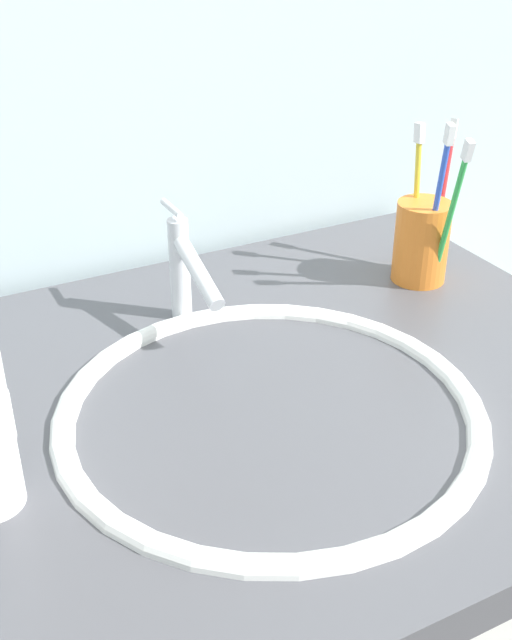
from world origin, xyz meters
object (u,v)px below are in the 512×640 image
toothbrush_cup (421,242)px  toothbrush_green (452,207)px  faucet (185,268)px  toothbrush_red (444,186)px  toothbrush_yellow (417,190)px  toothbrush_blue (438,196)px

toothbrush_cup → toothbrush_green: (-0.00, -0.05, 0.06)m
toothbrush_cup → faucet: bearing=173.7°
faucet → toothbrush_green: 0.32m
toothbrush_red → toothbrush_yellow: bearing=176.7°
toothbrush_cup → toothbrush_green: toothbrush_green is taller
toothbrush_cup → toothbrush_red: bearing=25.4°
toothbrush_red → toothbrush_blue: bearing=-136.0°
toothbrush_green → toothbrush_yellow: bearing=86.7°
toothbrush_blue → toothbrush_red: bearing=44.0°
toothbrush_cup → toothbrush_red: 0.08m
toothbrush_yellow → toothbrush_blue: bearing=-98.6°
toothbrush_red → toothbrush_green: (-0.05, -0.07, 0.01)m
faucet → toothbrush_green: size_ratio=0.73×
toothbrush_blue → toothbrush_green: (0.00, -0.02, -0.01)m
toothbrush_green → faucet: bearing=164.7°
toothbrush_red → faucet: bearing=177.9°
toothbrush_blue → faucet: bearing=168.9°
toothbrush_blue → toothbrush_red: (0.05, 0.05, -0.01)m
faucet → toothbrush_blue: bearing=-11.1°
faucet → toothbrush_red: (0.35, -0.01, 0.04)m
faucet → toothbrush_yellow: size_ratio=0.76×
toothbrush_cup → toothbrush_yellow: bearing=82.3°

